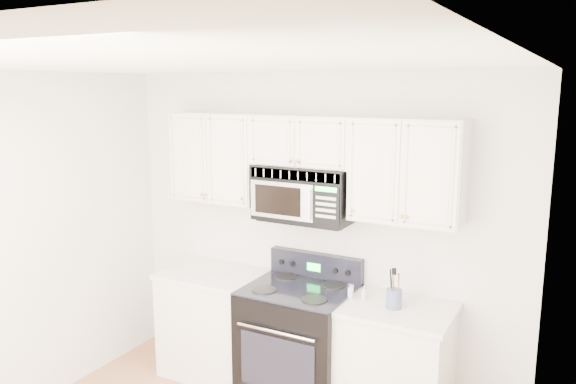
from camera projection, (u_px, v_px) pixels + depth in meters
The scene contains 9 objects.
room at pixel (177, 303), 3.13m from camera, with size 3.51×3.51×2.61m.
base_cabinet_left at pixel (215, 326), 4.91m from camera, with size 0.86×0.65×0.92m.
base_cabinet_right at pixel (392, 369), 4.16m from camera, with size 0.86×0.65×0.92m.
range at pixel (299, 341), 4.48m from camera, with size 0.82×0.74×1.14m.
upper_cabinets at pixel (305, 158), 4.38m from camera, with size 2.44×0.37×0.75m.
microwave at pixel (305, 193), 4.40m from camera, with size 0.77×0.44×0.43m.
utensil_crock at pixel (394, 298), 4.02m from camera, with size 0.11×0.11×0.30m.
shaker_salt at pixel (364, 293), 4.19m from camera, with size 0.04×0.04×0.10m.
shaker_pepper at pixel (351, 291), 4.21m from camera, with size 0.05×0.05×0.11m.
Camera 1 is at (1.95, -2.31, 2.49)m, focal length 35.00 mm.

